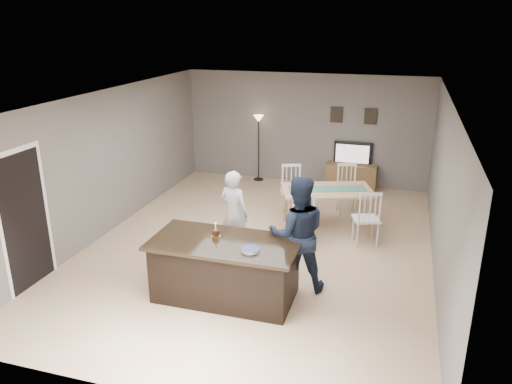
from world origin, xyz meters
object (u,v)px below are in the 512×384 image
(kitchen_island, at_px, (225,269))
(television, at_px, (353,153))
(woman, at_px, (234,214))
(floor_lamp, at_px, (259,130))
(birthday_cake, at_px, (216,233))
(dining_table, at_px, (327,196))
(man, at_px, (298,234))
(tv_console, at_px, (351,177))
(plate_stack, at_px, (251,250))

(kitchen_island, xyz_separation_m, television, (1.20, 5.64, 0.41))
(woman, relative_size, floor_lamp, 0.92)
(birthday_cake, xyz_separation_m, floor_lamp, (-0.95, 5.46, 0.34))
(kitchen_island, height_order, dining_table, dining_table)
(floor_lamp, bearing_deg, man, -67.50)
(floor_lamp, bearing_deg, television, 1.23)
(television, height_order, woman, woman)
(woman, bearing_deg, kitchen_island, 121.33)
(tv_console, xyz_separation_m, birthday_cake, (-1.39, -5.44, 0.65))
(tv_console, xyz_separation_m, television, (0.00, 0.07, 0.56))
(plate_stack, height_order, dining_table, dining_table)
(television, height_order, plate_stack, television)
(television, relative_size, dining_table, 0.39)
(plate_stack, xyz_separation_m, floor_lamp, (-1.59, 5.78, 0.37))
(dining_table, bearing_deg, birthday_cake, -131.98)
(kitchen_island, distance_m, birthday_cake, 0.55)
(man, bearing_deg, woman, -49.28)
(woman, height_order, floor_lamp, floor_lamp)
(plate_stack, bearing_deg, floor_lamp, 105.36)
(kitchen_island, bearing_deg, floor_lamp, 101.51)
(kitchen_island, height_order, woman, woman)
(man, relative_size, floor_lamp, 1.08)
(man, distance_m, birthday_cake, 1.21)
(kitchen_island, distance_m, floor_lamp, 5.77)
(man, xyz_separation_m, plate_stack, (-0.50, -0.74, 0.02))
(kitchen_island, height_order, tv_console, kitchen_island)
(kitchen_island, relative_size, woman, 1.40)
(woman, xyz_separation_m, plate_stack, (0.78, -1.54, 0.15))
(television, distance_m, floor_lamp, 2.38)
(man, bearing_deg, floor_lamp, -84.70)
(man, xyz_separation_m, floor_lamp, (-2.09, 5.04, 0.39))
(kitchen_island, relative_size, floor_lamp, 1.29)
(dining_table, height_order, floor_lamp, floor_lamp)
(man, xyz_separation_m, birthday_cake, (-1.14, -0.42, 0.05))
(kitchen_island, relative_size, tv_console, 1.79)
(plate_stack, distance_m, floor_lamp, 6.01)
(plate_stack, height_order, floor_lamp, floor_lamp)
(tv_console, relative_size, birthday_cake, 5.54)
(kitchen_island, relative_size, birthday_cake, 9.92)
(kitchen_island, height_order, man, man)
(kitchen_island, bearing_deg, tv_console, 77.84)
(woman, xyz_separation_m, man, (1.28, -0.80, 0.13))
(birthday_cake, xyz_separation_m, dining_table, (1.19, 2.87, -0.28))
(tv_console, height_order, television, television)
(birthday_cake, bearing_deg, kitchen_island, -34.78)
(television, distance_m, man, 5.10)
(television, bearing_deg, floor_lamp, 1.23)
(television, distance_m, dining_table, 2.65)
(man, height_order, plate_stack, man)
(floor_lamp, bearing_deg, plate_stack, -74.64)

